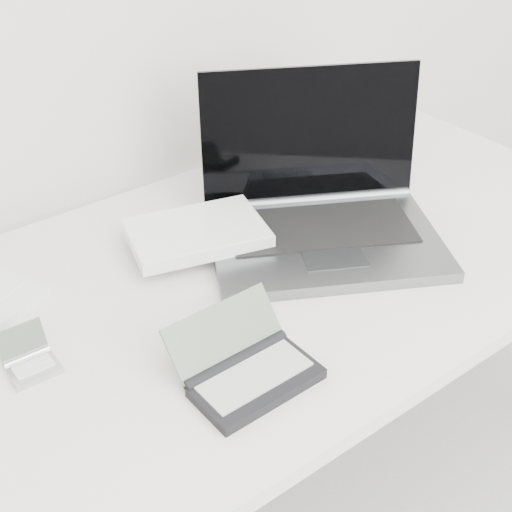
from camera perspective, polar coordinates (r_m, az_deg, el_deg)
desk at (r=1.35m, az=-0.02°, el=-2.54°), size 1.60×0.80×0.73m
laptop_large at (r=1.39m, az=3.21°, el=3.28°), size 0.62×0.51×0.30m
pda_silver at (r=1.16m, az=-17.62°, el=-8.03°), size 0.08×0.08×0.06m
palmtop_charcoal at (r=1.08m, az=-0.69°, el=-9.03°), size 0.19×0.17×0.09m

